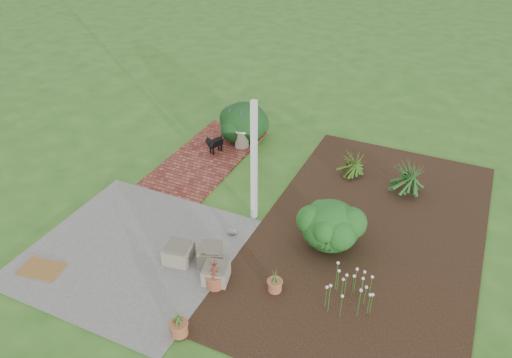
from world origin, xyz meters
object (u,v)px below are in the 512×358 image
at_px(cream_ceramic_urn, 242,138).
at_px(evergreen_shrub, 331,225).
at_px(stone_trough_near, 179,253).
at_px(black_dog, 214,143).

height_order(cream_ceramic_urn, evergreen_shrub, evergreen_shrub).
relative_size(stone_trough_near, black_dog, 0.92).
xyz_separation_m(black_dog, cream_ceramic_urn, (0.45, 0.56, -0.04)).
height_order(black_dog, cream_ceramic_urn, cream_ceramic_urn).
xyz_separation_m(cream_ceramic_urn, evergreen_shrub, (3.07, -2.62, 0.22)).
bearing_deg(evergreen_shrub, cream_ceramic_urn, 139.53).
relative_size(black_dog, cream_ceramic_urn, 1.09).
bearing_deg(stone_trough_near, cream_ceramic_urn, 101.24).
distance_m(stone_trough_near, cream_ceramic_urn, 4.23).
relative_size(cream_ceramic_urn, evergreen_shrub, 0.43).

